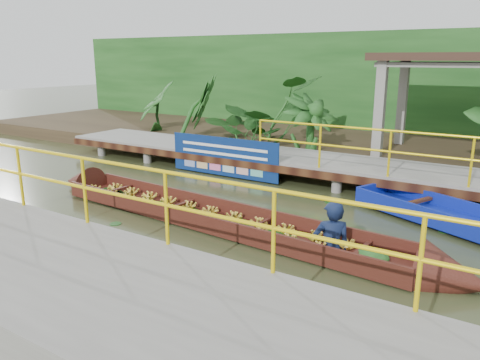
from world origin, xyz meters
The scene contains 9 objects.
ground centered at (0.00, 0.00, 0.00)m, with size 80.00×80.00×0.00m, color #2B3319.
land_strip centered at (0.00, 7.50, 0.23)m, with size 30.00×8.00×0.45m, color #2E2417.
far_dock centered at (0.02, 3.43, 0.48)m, with size 16.00×2.06×1.66m.
near_dock centered at (1.00, -4.20, 0.30)m, with size 18.00×2.40×1.73m.
pavilion centered at (3.00, 6.30, 2.82)m, with size 4.40×3.00×3.00m.
foliage_backdrop centered at (0.00, 10.00, 2.00)m, with size 30.00×0.80×4.00m, color #154114.
vendor_boat centered at (0.20, -0.68, 0.23)m, with size 9.50×1.60×2.08m.
blue_banner centered at (-2.07, 2.48, 0.56)m, with size 3.28×0.04×1.03m.
tropical_plants centered at (-1.06, 5.30, 1.23)m, with size 14.25×1.25×1.56m.
Camera 1 is at (4.75, -7.48, 3.08)m, focal length 35.00 mm.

